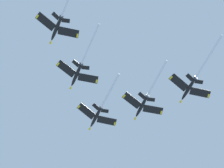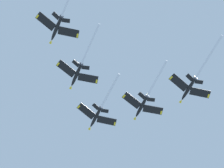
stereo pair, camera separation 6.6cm
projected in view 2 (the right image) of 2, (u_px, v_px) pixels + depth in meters
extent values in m
ellipsoid|color=black|center=(96.00, 117.00, 182.91)|extent=(8.51, 10.56, 3.84)
cone|color=yellow|center=(90.00, 128.00, 185.56)|extent=(2.05, 2.17, 1.51)
ellipsoid|color=black|center=(94.00, 120.00, 184.29)|extent=(2.56, 2.94, 1.46)
cube|color=black|center=(86.00, 111.00, 181.99)|extent=(8.43, 9.24, 0.95)
cube|color=yellow|center=(79.00, 107.00, 181.58)|extent=(1.83, 1.67, 0.49)
cube|color=black|center=(107.00, 121.00, 183.02)|extent=(9.68, 6.80, 0.95)
cube|color=yellow|center=(115.00, 124.00, 183.41)|extent=(1.34, 1.92, 0.49)
cube|color=black|center=(96.00, 107.00, 180.71)|extent=(3.53, 3.98, 0.53)
cube|color=black|center=(105.00, 111.00, 181.16)|extent=(3.99, 2.87, 0.53)
cube|color=yellow|center=(100.00, 108.00, 182.29)|extent=(1.91, 2.45, 3.24)
cylinder|color=#38383D|center=(100.00, 107.00, 180.48)|extent=(1.33, 1.40, 0.99)
cylinder|color=#38383D|center=(102.00, 108.00, 180.57)|extent=(1.33, 1.40, 0.99)
cylinder|color=white|center=(110.00, 91.00, 176.72)|extent=(12.07, 15.52, 4.97)
ellipsoid|color=black|center=(76.00, 75.00, 174.29)|extent=(8.27, 10.73, 3.79)
cone|color=yellow|center=(71.00, 87.00, 176.93)|extent=(2.03, 2.17, 1.50)
ellipsoid|color=black|center=(75.00, 78.00, 175.66)|extent=(2.51, 2.96, 1.45)
cube|color=black|center=(66.00, 69.00, 173.40)|extent=(8.56, 9.15, 0.93)
cube|color=yellow|center=(58.00, 64.00, 173.01)|extent=(1.81, 1.69, 0.49)
cube|color=black|center=(88.00, 78.00, 174.36)|extent=(9.68, 6.60, 0.93)
cube|color=yellow|center=(97.00, 81.00, 174.73)|extent=(1.30, 1.92, 0.49)
cube|color=black|center=(76.00, 63.00, 172.11)|extent=(3.59, 3.96, 0.53)
cube|color=black|center=(85.00, 68.00, 172.52)|extent=(3.97, 2.79, 0.53)
cube|color=yellow|center=(81.00, 65.00, 173.67)|extent=(1.84, 2.49, 3.23)
cylinder|color=#38383D|center=(80.00, 64.00, 171.87)|extent=(1.31, 1.39, 0.99)
cylinder|color=#38383D|center=(82.00, 64.00, 171.95)|extent=(1.31, 1.39, 0.99)
cylinder|color=white|center=(90.00, 44.00, 167.90)|extent=(12.08, 16.52, 4.92)
ellipsoid|color=black|center=(142.00, 106.00, 177.79)|extent=(8.22, 10.74, 3.92)
cone|color=yellow|center=(135.00, 118.00, 180.51)|extent=(2.03, 2.18, 1.52)
ellipsoid|color=black|center=(140.00, 109.00, 179.19)|extent=(2.50, 2.97, 1.48)
cube|color=black|center=(132.00, 100.00, 176.90)|extent=(8.58, 9.13, 0.97)
cube|color=yellow|center=(124.00, 96.00, 176.52)|extent=(1.81, 1.70, 0.51)
cube|color=black|center=(153.00, 110.00, 177.86)|extent=(9.68, 6.56, 0.97)
cube|color=yellow|center=(161.00, 113.00, 178.22)|extent=(1.30, 1.92, 0.51)
cube|color=black|center=(142.00, 96.00, 175.56)|extent=(3.59, 3.96, 0.55)
cube|color=black|center=(151.00, 100.00, 175.97)|extent=(3.97, 2.77, 0.55)
cube|color=yellow|center=(146.00, 97.00, 177.12)|extent=(1.84, 2.52, 3.25)
cylinder|color=#38383D|center=(146.00, 96.00, 175.31)|extent=(1.32, 1.40, 1.00)
cylinder|color=#38383D|center=(148.00, 97.00, 175.39)|extent=(1.32, 1.40, 1.00)
cylinder|color=white|center=(157.00, 79.00, 171.44)|extent=(11.51, 15.79, 5.02)
ellipsoid|color=black|center=(57.00, 28.00, 167.19)|extent=(8.40, 10.62, 3.95)
cone|color=yellow|center=(51.00, 42.00, 169.91)|extent=(2.05, 2.18, 1.52)
ellipsoid|color=black|center=(55.00, 32.00, 168.59)|extent=(2.54, 2.95, 1.49)
cube|color=black|center=(46.00, 21.00, 166.28)|extent=(8.48, 9.20, 0.98)
cube|color=yellow|center=(37.00, 16.00, 165.87)|extent=(1.82, 1.68, 0.51)
cube|color=black|center=(68.00, 32.00, 167.28)|extent=(9.68, 6.71, 0.98)
cube|color=yellow|center=(77.00, 36.00, 167.65)|extent=(1.33, 1.92, 0.51)
cube|color=black|center=(56.00, 16.00, 164.95)|extent=(3.55, 3.97, 0.55)
cube|color=black|center=(66.00, 20.00, 165.38)|extent=(3.98, 2.83, 0.55)
cube|color=yellow|center=(61.00, 18.00, 166.52)|extent=(1.90, 2.49, 3.26)
cylinder|color=#38383D|center=(61.00, 16.00, 164.71)|extent=(1.33, 1.40, 1.00)
cylinder|color=#38383D|center=(62.00, 17.00, 164.79)|extent=(1.33, 1.40, 1.00)
ellipsoid|color=black|center=(189.00, 89.00, 171.92)|extent=(8.45, 10.61, 3.81)
cone|color=yellow|center=(181.00, 101.00, 174.56)|extent=(2.04, 2.17, 1.51)
ellipsoid|color=black|center=(186.00, 92.00, 173.30)|extent=(2.55, 2.95, 1.46)
cube|color=black|center=(179.00, 82.00, 171.01)|extent=(8.47, 9.22, 0.94)
cube|color=yellow|center=(171.00, 78.00, 170.61)|extent=(1.82, 1.67, 0.49)
cube|color=black|center=(200.00, 93.00, 172.02)|extent=(9.68, 6.75, 0.94)
cube|color=yellow|center=(208.00, 96.00, 172.40)|extent=(1.33, 1.92, 0.49)
cube|color=black|center=(190.00, 77.00, 169.73)|extent=(3.55, 3.97, 0.53)
cube|color=black|center=(199.00, 82.00, 170.17)|extent=(3.98, 2.85, 0.53)
cube|color=yellow|center=(194.00, 79.00, 171.31)|extent=(1.89, 2.46, 3.24)
cylinder|color=#38383D|center=(194.00, 78.00, 169.50)|extent=(1.32, 1.40, 0.99)
cylinder|color=#38383D|center=(196.00, 79.00, 169.58)|extent=(1.32, 1.40, 0.99)
cylinder|color=white|center=(209.00, 57.00, 165.21)|extent=(13.48, 17.69, 5.41)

